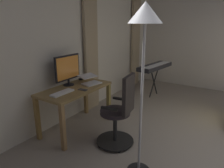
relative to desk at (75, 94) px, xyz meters
The scene contains 13 objects.
back_room_partition 1.07m from the desk, 137.76° to the right, with size 6.20×0.10×2.89m, color beige.
curtain_left_panel 2.95m from the desk, behind, with size 0.41×0.06×2.63m, color tan.
curtain_right_panel 1.17m from the desk, 158.38° to the right, with size 0.38×0.06×2.63m, color tan.
desk is the anchor object (origin of this frame).
office_chair 0.87m from the desk, 88.52° to the left, with size 0.56×0.56×1.08m.
computer_monitor 0.44m from the desk, 104.74° to the right, with size 0.54×0.18×0.51m.
computer_keyboard 0.34m from the desk, ahead, with size 0.39×0.13×0.02m, color white.
laptop 0.36m from the desk, 169.58° to the left, with size 0.36×0.37×0.14m.
computer_mouse 0.47m from the desk, 150.24° to the right, with size 0.06×0.10×0.04m, color black.
cell_phone_face_up 0.22m from the desk, 81.93° to the left, with size 0.07×0.14×0.01m, color #333338.
mug_tea 0.58m from the desk, 158.83° to the right, with size 0.13×0.09×0.09m.
piano_keyboard 2.30m from the desk, 167.94° to the left, with size 1.16×0.46×0.79m.
floor_lamp 1.77m from the desk, 73.25° to the left, with size 0.35×0.35×1.96m.
Camera 1 is at (2.90, -0.65, 1.78)m, focal length 33.61 mm.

